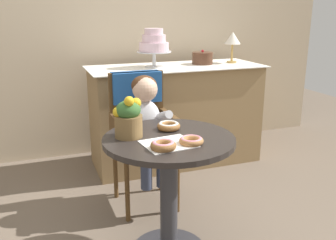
% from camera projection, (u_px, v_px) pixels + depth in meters
% --- Properties ---
extents(back_wall, '(4.80, 0.10, 2.70)m').
position_uv_depth(back_wall, '(100.00, 13.00, 3.52)').
color(back_wall, '#C1AD8E').
rests_on(back_wall, ground).
extents(cafe_table, '(0.72, 0.72, 0.72)m').
position_uv_depth(cafe_table, '(169.00, 173.00, 2.09)').
color(cafe_table, '#282321').
rests_on(cafe_table, ground).
extents(wicker_chair, '(0.42, 0.45, 0.95)m').
position_uv_depth(wicker_chair, '(140.00, 117.00, 2.70)').
color(wicker_chair, brown).
rests_on(wicker_chair, ground).
extents(seated_child, '(0.27, 0.32, 0.73)m').
position_uv_depth(seated_child, '(147.00, 118.00, 2.55)').
color(seated_child, silver).
rests_on(seated_child, ground).
extents(paper_napkin, '(0.28, 0.25, 0.00)m').
position_uv_depth(paper_napkin, '(168.00, 144.00, 1.93)').
color(paper_napkin, white).
rests_on(paper_napkin, cafe_table).
extents(donut_front, '(0.13, 0.13, 0.04)m').
position_uv_depth(donut_front, '(169.00, 126.00, 2.16)').
color(donut_front, '#936033').
rests_on(donut_front, cafe_table).
extents(donut_mid, '(0.13, 0.13, 0.04)m').
position_uv_depth(donut_mid, '(163.00, 145.00, 1.85)').
color(donut_mid, '#936033').
rests_on(donut_mid, cafe_table).
extents(donut_side, '(0.13, 0.13, 0.04)m').
position_uv_depth(donut_side, '(191.00, 140.00, 1.93)').
color(donut_side, '#AD7542').
rests_on(donut_side, cafe_table).
extents(flower_vase, '(0.16, 0.15, 0.23)m').
position_uv_depth(flower_vase, '(128.00, 118.00, 2.01)').
color(flower_vase, brown).
rests_on(flower_vase, cafe_table).
extents(display_counter, '(1.56, 0.62, 0.90)m').
position_uv_depth(display_counter, '(176.00, 115.00, 3.46)').
color(display_counter, '#93754C').
rests_on(display_counter, ground).
extents(tiered_cake_stand, '(0.30, 0.30, 0.33)m').
position_uv_depth(tiered_cake_stand, '(154.00, 44.00, 3.21)').
color(tiered_cake_stand, silver).
rests_on(tiered_cake_stand, display_counter).
extents(round_layer_cake, '(0.19, 0.19, 0.13)m').
position_uv_depth(round_layer_cake, '(202.00, 58.00, 3.44)').
color(round_layer_cake, '#4C2D1E').
rests_on(round_layer_cake, display_counter).
extents(table_lamp, '(0.15, 0.15, 0.28)m').
position_uv_depth(table_lamp, '(233.00, 39.00, 3.48)').
color(table_lamp, '#B28C47').
rests_on(table_lamp, display_counter).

